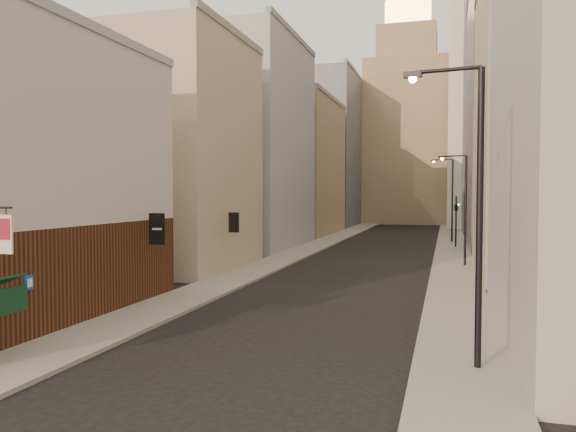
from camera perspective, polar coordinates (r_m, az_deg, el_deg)
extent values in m
cube|color=gray|center=(66.31, 4.95, -2.18)|extent=(3.00, 140.00, 0.15)
cube|color=gray|center=(65.13, 16.26, -2.35)|extent=(3.00, 140.00, 0.15)
cube|color=#4F2917|center=(25.63, -25.94, -5.30)|extent=(6.00, 16.00, 4.00)
cube|color=#BDB7AE|center=(25.56, -26.19, 8.16)|extent=(6.00, 16.00, 8.00)
cube|color=#9A9A9F|center=(24.59, -21.26, 18.22)|extent=(0.60, 16.00, 0.40)
cube|color=maroon|center=(17.71, -27.18, -1.18)|extent=(0.70, 0.10, 0.60)
cube|color=#0E4AB7|center=(21.52, -24.85, -6.17)|extent=(0.08, 0.40, 0.50)
cube|color=black|center=(27.41, -13.17, -1.28)|extent=(0.80, 0.08, 1.50)
cube|color=black|center=(36.47, -5.53, -0.66)|extent=(0.70, 0.08, 1.30)
cube|color=gray|center=(40.25, -10.78, 6.15)|extent=(8.00, 12.00, 16.00)
cube|color=#9A9A9F|center=(55.14, -3.27, 7.23)|extent=(8.00, 16.00, 20.00)
cube|color=#927455|center=(72.26, 1.42, 4.88)|extent=(8.00, 18.00, 17.00)
cube|color=gray|center=(91.94, 4.55, 6.52)|extent=(8.00, 20.00, 24.00)
cube|color=gray|center=(40.64, 24.55, 8.77)|extent=(8.00, 16.00, 20.00)
cube|color=gray|center=(60.71, 21.71, 9.47)|extent=(8.00, 20.00, 26.00)
cube|color=gray|center=(90.90, 23.85, 14.67)|extent=(20.00, 22.00, 50.00)
cube|color=#927455|center=(102.53, 11.97, 7.17)|extent=(14.00, 14.00, 28.00)
cube|color=#927455|center=(105.34, 12.05, 16.42)|extent=(10.00, 10.00, 6.00)
cylinder|color=#FFCC72|center=(106.81, 12.08, 19.28)|extent=(8.00, 8.00, 5.00)
cube|color=silver|center=(88.78, 18.57, 9.80)|extent=(8.00, 8.00, 34.00)
cylinder|color=black|center=(17.38, 18.88, -0.50)|extent=(0.20, 0.20, 8.97)
cylinder|color=black|center=(17.86, 15.80, 14.09)|extent=(1.99, 0.41, 0.12)
cube|color=black|center=(18.02, 12.56, 13.85)|extent=(0.57, 0.30, 0.18)
sphere|color=orange|center=(18.00, 12.56, 13.44)|extent=(0.24, 0.24, 0.24)
cylinder|color=black|center=(41.82, 17.59, 0.43)|extent=(0.18, 0.18, 7.97)
cylinder|color=black|center=(42.19, 16.52, 5.87)|extent=(1.69, 0.75, 0.11)
cube|color=black|center=(42.51, 15.40, 5.79)|extent=(0.52, 0.36, 0.16)
sphere|color=orange|center=(42.51, 15.39, 5.64)|extent=(0.21, 0.21, 0.21)
cylinder|color=black|center=(61.54, 16.35, 1.43)|extent=(0.20, 0.20, 8.83)
cylinder|color=black|center=(61.78, 15.49, 5.53)|extent=(1.96, 0.41, 0.12)
cube|color=black|center=(61.94, 14.59, 5.49)|extent=(0.57, 0.29, 0.18)
sphere|color=orange|center=(61.93, 14.59, 5.37)|extent=(0.24, 0.24, 0.24)
cylinder|color=black|center=(55.97, 16.69, -0.62)|extent=(0.16, 0.16, 5.00)
imported|color=black|center=(55.91, 16.72, 1.12)|extent=(0.69, 0.69, 1.30)
sphere|color=#19E533|center=(55.91, 16.97, 1.11)|extent=(0.16, 0.16, 0.16)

